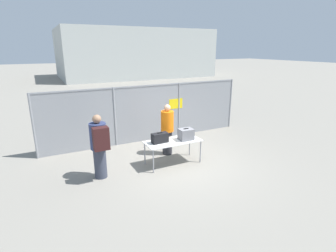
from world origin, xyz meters
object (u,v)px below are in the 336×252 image
at_px(suitcase_black, 160,138).
at_px(traveler_hooded, 99,145).
at_px(suitcase_grey, 186,134).
at_px(utility_trailer, 157,119).
at_px(security_worker_near, 167,129).
at_px(inspection_table, 173,143).

xyz_separation_m(suitcase_black, traveler_hooded, (-1.81, -0.01, 0.10)).
distance_m(suitcase_grey, traveler_hooded, 2.65).
bearing_deg(suitcase_grey, utility_trailer, 79.18).
height_order(suitcase_grey, utility_trailer, suitcase_grey).
distance_m(traveler_hooded, security_worker_near, 2.53).
relative_size(traveler_hooded, security_worker_near, 1.05).
bearing_deg(suitcase_grey, suitcase_black, 171.39).
relative_size(inspection_table, traveler_hooded, 0.96).
relative_size(suitcase_grey, traveler_hooded, 0.25).
distance_m(inspection_table, suitcase_black, 0.47).
xyz_separation_m(suitcase_grey, utility_trailer, (0.72, 3.79, -0.50)).
relative_size(inspection_table, security_worker_near, 1.01).
distance_m(suitcase_black, traveler_hooded, 1.81).
bearing_deg(suitcase_black, security_worker_near, 49.64).
distance_m(suitcase_black, security_worker_near, 0.94).
bearing_deg(suitcase_grey, security_worker_near, 104.96).
distance_m(traveler_hooded, utility_trailer, 5.02).
distance_m(suitcase_grey, security_worker_near, 0.88).
height_order(traveler_hooded, security_worker_near, traveler_hooded).
xyz_separation_m(inspection_table, suitcase_grey, (0.41, -0.08, 0.23)).
bearing_deg(suitcase_black, traveler_hooded, -179.81).
height_order(suitcase_black, security_worker_near, security_worker_near).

